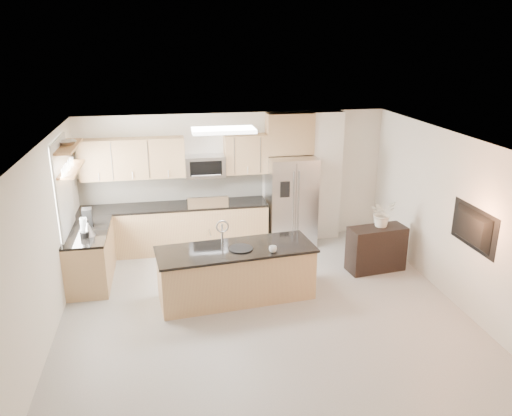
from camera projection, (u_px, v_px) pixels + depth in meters
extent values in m
plane|color=#ACAAA4|center=(267.00, 322.00, 7.31)|extent=(6.50, 6.50, 0.00)
cube|color=white|center=(269.00, 147.00, 6.47)|extent=(6.00, 6.50, 0.02)
cube|color=silver|center=(235.00, 178.00, 9.91)|extent=(6.00, 0.02, 2.60)
cube|color=silver|center=(353.00, 398.00, 3.86)|extent=(6.00, 0.02, 2.60)
cube|color=silver|center=(39.00, 256.00, 6.38)|extent=(0.02, 6.50, 2.60)
cube|color=silver|center=(466.00, 226.00, 7.40)|extent=(0.02, 6.50, 2.60)
cube|color=tan|center=(176.00, 229.00, 9.68)|extent=(3.55, 0.65, 0.88)
cube|color=black|center=(174.00, 206.00, 9.53)|extent=(3.55, 0.66, 0.04)
cube|color=beige|center=(173.00, 187.00, 9.73)|extent=(3.55, 0.02, 0.52)
cube|color=tan|center=(91.00, 257.00, 8.43)|extent=(0.65, 1.50, 0.88)
cube|color=black|center=(88.00, 231.00, 8.28)|extent=(0.66, 1.50, 0.04)
cube|color=black|center=(208.00, 226.00, 9.78)|extent=(0.76, 0.64, 0.90)
cube|color=black|center=(207.00, 204.00, 9.63)|extent=(0.76, 0.62, 0.03)
cube|color=silver|center=(208.00, 203.00, 9.32)|extent=(0.76, 0.04, 0.22)
cube|color=tan|center=(133.00, 159.00, 9.26)|extent=(1.92, 0.33, 0.75)
cube|color=tan|center=(246.00, 154.00, 9.62)|extent=(0.82, 0.33, 0.75)
cube|color=silver|center=(205.00, 166.00, 9.52)|extent=(0.76, 0.40, 0.40)
cube|color=black|center=(206.00, 168.00, 9.34)|extent=(0.60, 0.02, 0.28)
cube|color=silver|center=(291.00, 201.00, 9.88)|extent=(0.92, 0.75, 1.78)
cube|color=gray|center=(296.00, 207.00, 9.52)|extent=(0.02, 0.01, 1.69)
cube|color=black|center=(285.00, 190.00, 9.36)|extent=(0.18, 0.03, 0.30)
cube|color=white|center=(325.00, 176.00, 10.08)|extent=(0.60, 0.30, 2.60)
cube|color=white|center=(63.00, 189.00, 7.99)|extent=(0.03, 1.05, 1.55)
cube|color=white|center=(64.00, 189.00, 7.99)|extent=(0.03, 1.15, 1.65)
cube|color=olive|center=(70.00, 169.00, 8.01)|extent=(0.30, 1.20, 0.04)
cube|color=olive|center=(67.00, 146.00, 7.89)|extent=(0.30, 1.20, 0.04)
cube|color=white|center=(224.00, 130.00, 7.90)|extent=(1.00, 0.50, 0.06)
cube|color=tan|center=(236.00, 274.00, 7.89)|extent=(2.47, 1.07, 0.81)
cube|color=black|center=(236.00, 249.00, 7.75)|extent=(2.54, 1.14, 0.04)
cube|color=black|center=(224.00, 251.00, 7.72)|extent=(0.51, 0.37, 0.01)
cylinder|color=silver|center=(222.00, 234.00, 7.85)|extent=(0.03, 0.03, 0.34)
torus|color=silver|center=(222.00, 226.00, 7.75)|extent=(0.21, 0.03, 0.21)
cube|color=black|center=(376.00, 249.00, 8.85)|extent=(1.05, 0.55, 0.81)
imported|color=white|center=(273.00, 249.00, 7.59)|extent=(0.12, 0.12, 0.10)
cylinder|color=black|center=(241.00, 249.00, 7.70)|extent=(0.47, 0.47, 0.02)
cylinder|color=black|center=(85.00, 235.00, 7.97)|extent=(0.14, 0.14, 0.10)
cylinder|color=silver|center=(84.00, 225.00, 7.91)|extent=(0.11, 0.11, 0.23)
cone|color=silver|center=(88.00, 229.00, 8.02)|extent=(0.22, 0.22, 0.24)
cylinder|color=black|center=(87.00, 221.00, 7.97)|extent=(0.04, 0.04, 0.04)
cube|color=black|center=(87.00, 217.00, 8.44)|extent=(0.18, 0.21, 0.30)
cylinder|color=silver|center=(87.00, 222.00, 8.42)|extent=(0.10, 0.10, 0.11)
imported|color=silver|center=(67.00, 142.00, 7.91)|extent=(0.45, 0.45, 0.09)
imported|color=silver|center=(383.00, 207.00, 8.67)|extent=(0.79, 0.73, 0.72)
imported|color=black|center=(468.00, 228.00, 7.18)|extent=(0.14, 1.08, 0.62)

